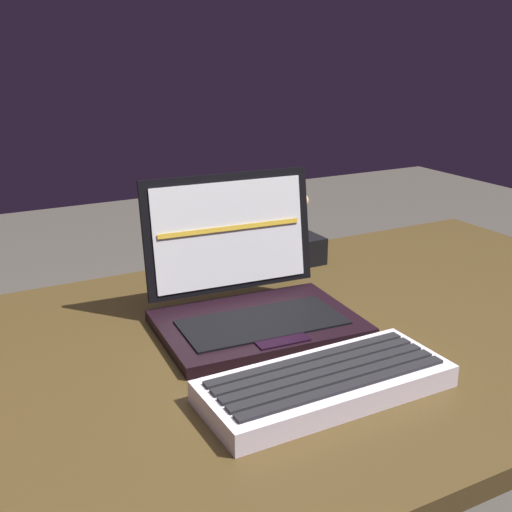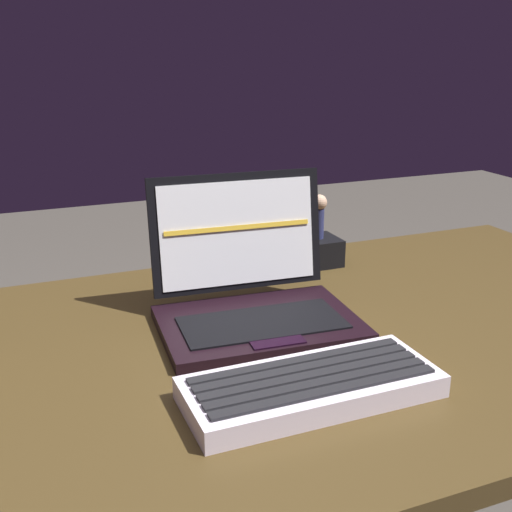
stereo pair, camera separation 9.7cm
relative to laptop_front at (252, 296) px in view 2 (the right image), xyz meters
The scene contains 5 objects.
desk 0.17m from the laptop_front, 123.31° to the right, with size 1.64×0.79×0.74m.
laptop_front is the anchor object (origin of this frame).
external_keyboard 0.25m from the laptop_front, 94.20° to the right, with size 0.33×0.14×0.03m.
figurine_stand 0.32m from the laptop_front, 43.04° to the left, with size 0.08×0.08×0.06m, color black.
figurine 0.33m from the laptop_front, 43.04° to the left, with size 0.03×0.03×0.09m.
Camera 2 is at (-0.31, -0.82, 1.18)m, focal length 45.12 mm.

